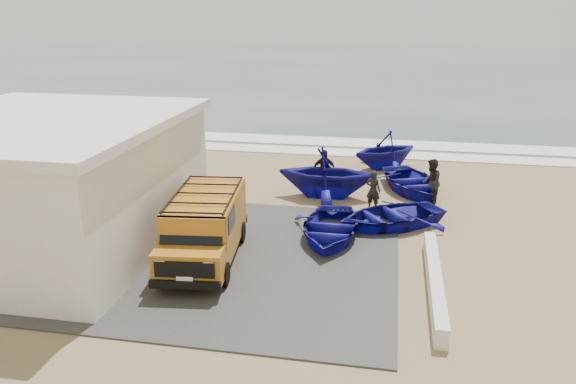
{
  "coord_description": "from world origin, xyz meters",
  "views": [
    {
      "loc": [
        3.57,
        -17.71,
        7.67
      ],
      "look_at": [
        -0.03,
        1.33,
        1.2
      ],
      "focal_mm": 35.0,
      "sensor_mm": 36.0,
      "label": 1
    }
  ],
  "objects_px": {
    "building": "(45,182)",
    "fisherman_middle": "(431,182)",
    "boat_near_right": "(390,216)",
    "boat_mid_right": "(411,182)",
    "fisherman_front": "(373,190)",
    "parapet": "(435,281)",
    "boat_mid_left": "(327,173)",
    "van": "(205,225)",
    "fisherman_back": "(324,170)",
    "boat_far_left": "(385,150)",
    "boat_near_left": "(329,228)"
  },
  "relations": [
    {
      "from": "van",
      "to": "boat_near_left",
      "type": "distance_m",
      "value": 4.39
    },
    {
      "from": "parapet",
      "to": "boat_mid_right",
      "type": "xyz_separation_m",
      "value": [
        -0.49,
        8.93,
        0.17
      ]
    },
    {
      "from": "building",
      "to": "parapet",
      "type": "bearing_deg",
      "value": -4.58
    },
    {
      "from": "parapet",
      "to": "fisherman_back",
      "type": "xyz_separation_m",
      "value": [
        -4.22,
        8.35,
        0.64
      ]
    },
    {
      "from": "parapet",
      "to": "van",
      "type": "bearing_deg",
      "value": 173.75
    },
    {
      "from": "parapet",
      "to": "boat_mid_right",
      "type": "height_order",
      "value": "boat_mid_right"
    },
    {
      "from": "boat_mid_right",
      "to": "fisherman_front",
      "type": "bearing_deg",
      "value": -141.29
    },
    {
      "from": "boat_near_right",
      "to": "parapet",
      "type": "bearing_deg",
      "value": -17.12
    },
    {
      "from": "boat_mid_left",
      "to": "fisherman_middle",
      "type": "xyz_separation_m",
      "value": [
        4.23,
        -0.19,
        -0.11
      ]
    },
    {
      "from": "building",
      "to": "fisherman_middle",
      "type": "bearing_deg",
      "value": 26.56
    },
    {
      "from": "building",
      "to": "boat_near_left",
      "type": "xyz_separation_m",
      "value": [
        9.15,
        2.08,
        -1.74
      ]
    },
    {
      "from": "boat_near_left",
      "to": "van",
      "type": "bearing_deg",
      "value": -147.9
    },
    {
      "from": "boat_mid_right",
      "to": "boat_near_left",
      "type": "bearing_deg",
      "value": -137.09
    },
    {
      "from": "boat_near_right",
      "to": "boat_mid_left",
      "type": "height_order",
      "value": "boat_mid_left"
    },
    {
      "from": "boat_mid_right",
      "to": "fisherman_middle",
      "type": "height_order",
      "value": "fisherman_middle"
    },
    {
      "from": "parapet",
      "to": "fisherman_front",
      "type": "xyz_separation_m",
      "value": [
        -2.01,
        6.31,
        0.53
      ]
    },
    {
      "from": "boat_mid_right",
      "to": "fisherman_back",
      "type": "relative_size",
      "value": 2.35
    },
    {
      "from": "building",
      "to": "boat_near_right",
      "type": "xyz_separation_m",
      "value": [
        11.18,
        3.65,
        -1.74
      ]
    },
    {
      "from": "boat_mid_left",
      "to": "fisherman_front",
      "type": "xyz_separation_m",
      "value": [
        1.99,
        -1.24,
        -0.26
      ]
    },
    {
      "from": "building",
      "to": "fisherman_front",
      "type": "height_order",
      "value": "building"
    },
    {
      "from": "fisherman_middle",
      "to": "fisherman_front",
      "type": "bearing_deg",
      "value": -53.42
    },
    {
      "from": "building",
      "to": "parapet",
      "type": "xyz_separation_m",
      "value": [
        12.5,
        -1.0,
        -1.89
      ]
    },
    {
      "from": "parapet",
      "to": "boat_mid_left",
      "type": "relative_size",
      "value": 1.49
    },
    {
      "from": "fisherman_front",
      "to": "boat_far_left",
      "type": "bearing_deg",
      "value": -72.76
    },
    {
      "from": "boat_mid_left",
      "to": "van",
      "type": "bearing_deg",
      "value": 156.71
    },
    {
      "from": "van",
      "to": "boat_near_right",
      "type": "bearing_deg",
      "value": 27.77
    },
    {
      "from": "parapet",
      "to": "fisherman_back",
      "type": "distance_m",
      "value": 9.38
    },
    {
      "from": "boat_far_left",
      "to": "fisherman_back",
      "type": "distance_m",
      "value": 4.83
    },
    {
      "from": "boat_near_left",
      "to": "boat_near_right",
      "type": "distance_m",
      "value": 2.56
    },
    {
      "from": "boat_near_right",
      "to": "boat_mid_right",
      "type": "bearing_deg",
      "value": 136.01
    },
    {
      "from": "boat_mid_right",
      "to": "boat_far_left",
      "type": "relative_size",
      "value": 1.22
    },
    {
      "from": "boat_mid_right",
      "to": "van",
      "type": "bearing_deg",
      "value": -149.61
    },
    {
      "from": "building",
      "to": "boat_near_right",
      "type": "relative_size",
      "value": 2.31
    },
    {
      "from": "fisherman_front",
      "to": "boat_mid_left",
      "type": "bearing_deg",
      "value": -11.9
    },
    {
      "from": "boat_near_left",
      "to": "fisherman_middle",
      "type": "xyz_separation_m",
      "value": [
        3.57,
        4.28,
        0.53
      ]
    },
    {
      "from": "building",
      "to": "boat_mid_right",
      "type": "height_order",
      "value": "building"
    },
    {
      "from": "building",
      "to": "fisherman_back",
      "type": "distance_m",
      "value": 11.14
    },
    {
      "from": "building",
      "to": "boat_near_left",
      "type": "distance_m",
      "value": 9.55
    },
    {
      "from": "boat_mid_right",
      "to": "fisherman_middle",
      "type": "distance_m",
      "value": 1.79
    },
    {
      "from": "parapet",
      "to": "boat_near_left",
      "type": "bearing_deg",
      "value": 137.35
    },
    {
      "from": "building",
      "to": "fisherman_middle",
      "type": "xyz_separation_m",
      "value": [
        12.72,
        6.36,
        -1.22
      ]
    },
    {
      "from": "boat_near_left",
      "to": "boat_near_right",
      "type": "height_order",
      "value": "boat_near_right"
    },
    {
      "from": "boat_mid_left",
      "to": "boat_far_left",
      "type": "height_order",
      "value": "boat_mid_left"
    },
    {
      "from": "building",
      "to": "fisherman_back",
      "type": "bearing_deg",
      "value": 41.58
    },
    {
      "from": "parapet",
      "to": "boat_mid_right",
      "type": "distance_m",
      "value": 8.94
    },
    {
      "from": "fisherman_middle",
      "to": "fisherman_back",
      "type": "height_order",
      "value": "fisherman_middle"
    },
    {
      "from": "fisherman_front",
      "to": "boat_mid_right",
      "type": "bearing_deg",
      "value": -100.12
    },
    {
      "from": "parapet",
      "to": "boat_mid_left",
      "type": "bearing_deg",
      "value": 117.9
    },
    {
      "from": "building",
      "to": "fisherman_middle",
      "type": "height_order",
      "value": "building"
    },
    {
      "from": "van",
      "to": "fisherman_middle",
      "type": "distance_m",
      "value": 9.79
    }
  ]
}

